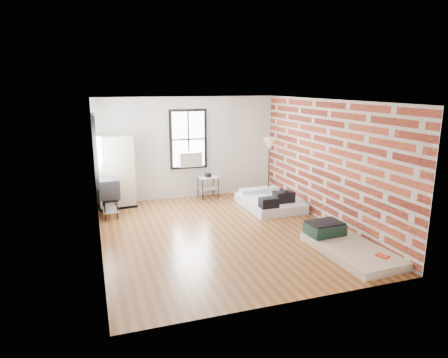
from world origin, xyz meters
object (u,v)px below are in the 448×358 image
object	(u,v)px
mattress_bare	(345,245)
floor_lamp	(269,147)
mattress_main	(270,202)
tv_stand	(109,190)
side_table	(208,181)
wardrobe	(116,172)

from	to	relation	value
mattress_bare	floor_lamp	distance (m)	3.89
mattress_main	tv_stand	xyz separation A→B (m)	(-3.96, 0.54, 0.51)
mattress_bare	tv_stand	bearing A→B (deg)	136.26
mattress_main	side_table	size ratio (longest dim) A/B	2.50
wardrobe	floor_lamp	bearing A→B (deg)	-15.34
tv_stand	side_table	bearing A→B (deg)	15.72
side_table	mattress_bare	bearing A→B (deg)	-71.91
mattress_main	floor_lamp	bearing A→B (deg)	67.67
mattress_bare	wardrobe	bearing A→B (deg)	129.19
floor_lamp	wardrobe	bearing A→B (deg)	170.42
side_table	floor_lamp	xyz separation A→B (m)	(1.50, -0.74, 1.00)
mattress_main	tv_stand	bearing A→B (deg)	170.88
mattress_bare	tv_stand	xyz separation A→B (m)	(-4.13, 3.56, 0.54)
side_table	floor_lamp	world-z (taller)	floor_lamp
wardrobe	tv_stand	world-z (taller)	wardrobe
mattress_main	mattress_bare	distance (m)	3.02
mattress_bare	side_table	distance (m)	4.63
floor_lamp	tv_stand	xyz separation A→B (m)	(-4.20, -0.09, -0.82)
wardrobe	tv_stand	bearing A→B (deg)	-111.45
wardrobe	floor_lamp	world-z (taller)	wardrobe
mattress_bare	wardrobe	xyz separation A→B (m)	(-3.92, 4.32, 0.80)
mattress_bare	floor_lamp	bearing A→B (deg)	85.86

